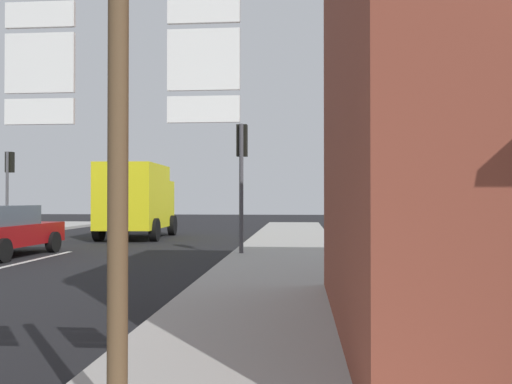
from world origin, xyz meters
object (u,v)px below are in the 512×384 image
(delivery_truck, at_px, (137,199))
(traffic_light_far_left, at_px, (9,174))
(sedan_far, at_px, (0,230))
(route_sign_post, at_px, (119,164))
(traffic_light_near_right, at_px, (242,159))

(delivery_truck, height_order, traffic_light_far_left, traffic_light_far_left)
(sedan_far, xyz_separation_m, traffic_light_far_left, (-4.16, 7.75, 1.99))
(sedan_far, relative_size, traffic_light_far_left, 1.15)
(delivery_truck, relative_size, route_sign_post, 1.59)
(sedan_far, xyz_separation_m, route_sign_post, (7.28, -10.92, 1.15))
(route_sign_post, height_order, traffic_light_near_right, traffic_light_near_right)
(sedan_far, xyz_separation_m, traffic_light_near_right, (6.89, 0.46, 2.03))
(sedan_far, bearing_deg, route_sign_post, -56.30)
(route_sign_post, relative_size, traffic_light_far_left, 0.86)
(traffic_light_near_right, bearing_deg, traffic_light_far_left, 146.58)
(sedan_far, xyz_separation_m, delivery_truck, (1.76, 7.16, 0.89))
(delivery_truck, distance_m, route_sign_post, 18.90)
(route_sign_post, distance_m, traffic_light_far_left, 21.91)
(delivery_truck, bearing_deg, sedan_far, -103.80)
(sedan_far, height_order, traffic_light_near_right, traffic_light_near_right)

